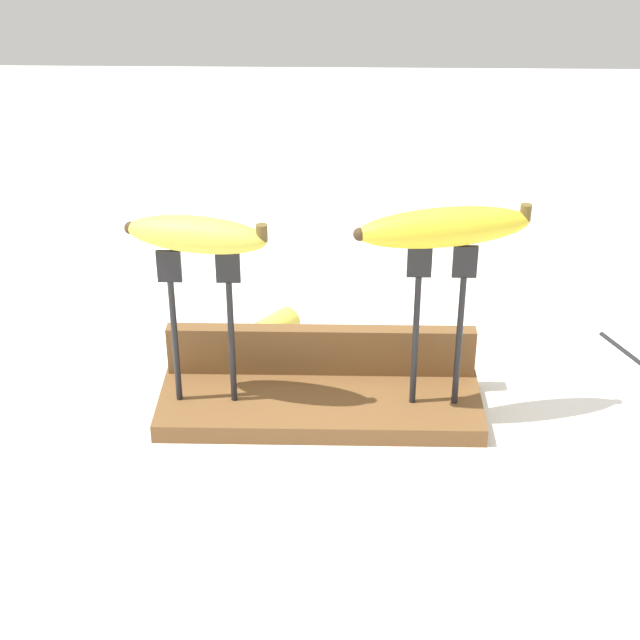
{
  "coord_description": "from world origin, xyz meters",
  "views": [
    {
      "loc": [
        0.02,
        -0.97,
        0.66
      ],
      "look_at": [
        0.0,
        0.0,
        0.12
      ],
      "focal_mm": 56.74,
      "sensor_mm": 36.0,
      "label": 1
    }
  ],
  "objects_px": {
    "banana_raised_left": "(196,234)",
    "banana_raised_right": "(444,227)",
    "fork_stand_left": "(202,313)",
    "banana_chunk_near": "(275,328)",
    "fork_stand_right": "(439,312)"
  },
  "relations": [
    {
      "from": "banana_raised_left",
      "to": "banana_raised_right",
      "type": "relative_size",
      "value": 0.83
    },
    {
      "from": "fork_stand_left",
      "to": "banana_chunk_near",
      "type": "bearing_deg",
      "value": 69.1
    },
    {
      "from": "fork_stand_right",
      "to": "banana_raised_left",
      "type": "xyz_separation_m",
      "value": [
        -0.26,
        0.0,
        0.09
      ]
    },
    {
      "from": "fork_stand_right",
      "to": "banana_raised_left",
      "type": "bearing_deg",
      "value": 180.0
    },
    {
      "from": "banana_raised_left",
      "to": "banana_raised_right",
      "type": "distance_m",
      "value": 0.26
    },
    {
      "from": "fork_stand_right",
      "to": "banana_raised_right",
      "type": "height_order",
      "value": "banana_raised_right"
    },
    {
      "from": "banana_raised_right",
      "to": "banana_chunk_near",
      "type": "xyz_separation_m",
      "value": [
        -0.19,
        0.17,
        -0.22
      ]
    },
    {
      "from": "banana_raised_left",
      "to": "banana_chunk_near",
      "type": "distance_m",
      "value": 0.28
    },
    {
      "from": "banana_raised_left",
      "to": "banana_raised_right",
      "type": "bearing_deg",
      "value": -0.01
    },
    {
      "from": "banana_raised_left",
      "to": "banana_chunk_near",
      "type": "xyz_separation_m",
      "value": [
        0.07,
        0.17,
        -0.21
      ]
    },
    {
      "from": "banana_raised_left",
      "to": "banana_raised_right",
      "type": "height_order",
      "value": "banana_raised_right"
    },
    {
      "from": "fork_stand_right",
      "to": "banana_chunk_near",
      "type": "height_order",
      "value": "fork_stand_right"
    },
    {
      "from": "banana_chunk_near",
      "to": "fork_stand_left",
      "type": "bearing_deg",
      "value": -110.9
    },
    {
      "from": "fork_stand_right",
      "to": "fork_stand_left",
      "type": "bearing_deg",
      "value": 180.0
    },
    {
      "from": "fork_stand_left",
      "to": "banana_raised_left",
      "type": "relative_size",
      "value": 1.16
    }
  ]
}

